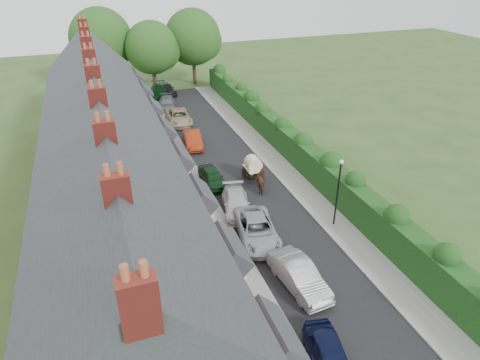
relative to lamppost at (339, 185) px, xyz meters
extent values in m
plane|color=#2D4C1E|center=(-3.40, -4.00, -3.30)|extent=(140.00, 140.00, 0.00)
cube|color=black|center=(-3.90, 7.00, -3.29)|extent=(6.00, 58.00, 0.02)
cube|color=gray|center=(0.20, 7.00, -3.24)|extent=(2.20, 58.00, 0.12)
cube|color=gray|center=(-7.75, 7.00, -3.24)|extent=(1.70, 58.00, 0.12)
cube|color=#9A9A95|center=(-0.85, 7.00, -3.23)|extent=(0.18, 58.00, 0.13)
cube|color=#9A9A95|center=(-6.95, 7.00, -3.23)|extent=(0.18, 58.00, 0.13)
cube|color=#113812|center=(2.00, 7.00, -2.05)|extent=(1.50, 58.00, 2.50)
cube|color=maroon|center=(-14.40, 6.00, -0.05)|extent=(8.00, 40.00, 6.50)
cube|color=#28292F|center=(-14.40, 6.00, 3.20)|extent=(8.00, 40.20, 8.00)
cube|color=#28292F|center=(-10.20, -12.10, 2.30)|extent=(1.70, 2.60, 1.70)
cube|color=white|center=(-10.35, -10.10, 1.10)|extent=(0.12, 1.20, 1.60)
cube|color=white|center=(-10.05, -7.10, -0.70)|extent=(0.70, 2.40, 5.20)
cube|color=black|center=(-9.68, -7.10, -1.90)|extent=(0.06, 1.80, 1.60)
cube|color=black|center=(-9.68, -7.10, 0.50)|extent=(0.06, 1.80, 1.60)
cube|color=#28292F|center=(-10.20, -7.10, 2.30)|extent=(1.70, 2.60, 1.70)
cube|color=#3F2D2D|center=(-10.36, -5.00, -2.25)|extent=(0.08, 0.90, 2.10)
cube|color=white|center=(-10.35, -5.10, 1.10)|extent=(0.12, 1.20, 1.60)
cube|color=white|center=(-10.05, -2.10, -0.70)|extent=(0.70, 2.40, 5.20)
cube|color=black|center=(-9.68, -2.10, -1.90)|extent=(0.06, 1.80, 1.60)
cube|color=black|center=(-9.68, -2.10, 0.50)|extent=(0.06, 1.80, 1.60)
cube|color=#28292F|center=(-10.20, -2.10, 2.30)|extent=(1.70, 2.60, 1.70)
cube|color=#3F2D2D|center=(-10.36, 0.00, -2.25)|extent=(0.08, 0.90, 2.10)
cube|color=white|center=(-10.35, -0.10, 1.10)|extent=(0.12, 1.20, 1.60)
cube|color=white|center=(-10.05, 2.90, -0.70)|extent=(0.70, 2.40, 5.20)
cube|color=black|center=(-9.68, 2.90, -1.90)|extent=(0.06, 1.80, 1.60)
cube|color=black|center=(-9.68, 2.90, 0.50)|extent=(0.06, 1.80, 1.60)
cube|color=#28292F|center=(-10.20, 2.90, 2.30)|extent=(1.70, 2.60, 1.70)
cube|color=#3F2D2D|center=(-10.36, 5.00, -2.25)|extent=(0.08, 0.90, 2.10)
cube|color=white|center=(-10.35, 4.90, 1.10)|extent=(0.12, 1.20, 1.60)
cube|color=white|center=(-10.05, 7.90, -0.70)|extent=(0.70, 2.40, 5.20)
cube|color=black|center=(-9.68, 7.90, -1.90)|extent=(0.06, 1.80, 1.60)
cube|color=black|center=(-9.68, 7.90, 0.50)|extent=(0.06, 1.80, 1.60)
cube|color=#28292F|center=(-10.20, 7.90, 2.30)|extent=(1.70, 2.60, 1.70)
cube|color=#3F2D2D|center=(-10.36, 10.00, -2.25)|extent=(0.08, 0.90, 2.10)
cube|color=white|center=(-10.35, 9.90, 1.10)|extent=(0.12, 1.20, 1.60)
cube|color=white|center=(-10.05, 12.90, -0.70)|extent=(0.70, 2.40, 5.20)
cube|color=black|center=(-9.68, 12.90, -1.90)|extent=(0.06, 1.80, 1.60)
cube|color=black|center=(-9.68, 12.90, 0.50)|extent=(0.06, 1.80, 1.60)
cube|color=#28292F|center=(-10.20, 12.90, 2.30)|extent=(1.70, 2.60, 1.70)
cube|color=#3F2D2D|center=(-10.36, 15.00, -2.25)|extent=(0.08, 0.90, 2.10)
cube|color=white|center=(-10.35, 14.90, 1.10)|extent=(0.12, 1.20, 1.60)
cube|color=white|center=(-10.05, 17.90, -0.70)|extent=(0.70, 2.40, 5.20)
cube|color=black|center=(-9.68, 17.90, -1.90)|extent=(0.06, 1.80, 1.60)
cube|color=black|center=(-9.68, 17.90, 0.50)|extent=(0.06, 1.80, 1.60)
cube|color=#28292F|center=(-10.20, 17.90, 2.30)|extent=(1.70, 2.60, 1.70)
cube|color=#3F2D2D|center=(-10.36, 20.00, -2.25)|extent=(0.08, 0.90, 2.10)
cube|color=white|center=(-10.35, 19.90, 1.10)|extent=(0.12, 1.20, 1.60)
cube|color=white|center=(-10.05, 22.90, -0.70)|extent=(0.70, 2.40, 5.20)
cube|color=black|center=(-9.68, 22.90, -1.90)|extent=(0.06, 1.80, 1.60)
cube|color=black|center=(-9.68, 22.90, 0.50)|extent=(0.06, 1.80, 1.60)
cube|color=#28292F|center=(-10.20, 22.90, 2.30)|extent=(1.70, 2.60, 1.70)
cube|color=#3F2D2D|center=(-10.36, 25.00, -2.25)|extent=(0.08, 0.90, 2.10)
cube|color=white|center=(-10.35, 24.90, 1.10)|extent=(0.12, 1.20, 1.60)
cube|color=maroon|center=(-14.40, -14.00, 7.00)|extent=(0.90, 0.50, 1.60)
cylinder|color=#9C4F2F|center=(-14.60, -14.00, 7.95)|extent=(0.20, 0.20, 0.50)
cylinder|color=#9C4F2F|center=(-14.20, -14.00, 7.95)|extent=(0.20, 0.20, 0.50)
cube|color=maroon|center=(-14.40, -9.00, 7.00)|extent=(0.90, 0.50, 1.60)
cylinder|color=#9C4F2F|center=(-14.60, -9.00, 7.95)|extent=(0.20, 0.20, 0.50)
cylinder|color=#9C4F2F|center=(-14.20, -9.00, 7.95)|extent=(0.20, 0.20, 0.50)
cube|color=maroon|center=(-14.40, -4.00, 7.00)|extent=(0.90, 0.50, 1.60)
cylinder|color=#9C4F2F|center=(-14.60, -4.00, 7.95)|extent=(0.20, 0.20, 0.50)
cylinder|color=#9C4F2F|center=(-14.20, -4.00, 7.95)|extent=(0.20, 0.20, 0.50)
cube|color=maroon|center=(-14.40, 1.00, 7.00)|extent=(0.90, 0.50, 1.60)
cylinder|color=#9C4F2F|center=(-14.60, 1.00, 7.95)|extent=(0.20, 0.20, 0.50)
cylinder|color=#9C4F2F|center=(-14.20, 1.00, 7.95)|extent=(0.20, 0.20, 0.50)
cube|color=maroon|center=(-14.40, 6.00, 7.00)|extent=(0.90, 0.50, 1.60)
cylinder|color=#9C4F2F|center=(-14.60, 6.00, 7.95)|extent=(0.20, 0.20, 0.50)
cylinder|color=#9C4F2F|center=(-14.20, 6.00, 7.95)|extent=(0.20, 0.20, 0.50)
cube|color=maroon|center=(-14.40, 11.00, 7.00)|extent=(0.90, 0.50, 1.60)
cylinder|color=#9C4F2F|center=(-14.60, 11.00, 7.95)|extent=(0.20, 0.20, 0.50)
cylinder|color=#9C4F2F|center=(-14.20, 11.00, 7.95)|extent=(0.20, 0.20, 0.50)
cube|color=maroon|center=(-14.40, 16.00, 7.00)|extent=(0.90, 0.50, 1.60)
cylinder|color=#9C4F2F|center=(-14.60, 16.00, 7.95)|extent=(0.20, 0.20, 0.50)
cylinder|color=#9C4F2F|center=(-14.20, 16.00, 7.95)|extent=(0.20, 0.20, 0.50)
cube|color=maroon|center=(-14.40, 21.00, 7.00)|extent=(0.90, 0.50, 1.60)
cylinder|color=#9C4F2F|center=(-14.60, 21.00, 7.95)|extent=(0.20, 0.20, 0.50)
cylinder|color=#9C4F2F|center=(-14.20, 21.00, 7.95)|extent=(0.20, 0.20, 0.50)
cube|color=maroon|center=(-14.40, 26.00, 7.00)|extent=(0.90, 0.50, 1.60)
cylinder|color=#9C4F2F|center=(-14.60, 26.00, 7.95)|extent=(0.20, 0.20, 0.50)
cylinder|color=#9C4F2F|center=(-14.20, 26.00, 7.95)|extent=(0.20, 0.20, 0.50)
cube|color=maroon|center=(-8.75, -6.50, -2.85)|extent=(0.30, 4.70, 0.90)
cube|color=maroon|center=(-8.75, -1.50, -2.85)|extent=(0.30, 4.70, 0.90)
cube|color=maroon|center=(-8.75, 3.50, -2.85)|extent=(0.30, 4.70, 0.90)
cube|color=maroon|center=(-8.75, 8.50, -2.85)|extent=(0.30, 4.70, 0.90)
cube|color=maroon|center=(-8.75, 13.50, -2.85)|extent=(0.30, 4.70, 0.90)
cube|color=maroon|center=(-8.75, 18.50, -2.85)|extent=(0.30, 4.70, 0.90)
cube|color=maroon|center=(-8.75, 23.50, -2.85)|extent=(0.30, 4.70, 0.90)
cube|color=maroon|center=(-8.75, -9.00, -2.75)|extent=(0.35, 0.35, 1.10)
cube|color=maroon|center=(-8.75, -4.00, -2.75)|extent=(0.35, 0.35, 1.10)
cube|color=maroon|center=(-8.75, 1.00, -2.75)|extent=(0.35, 0.35, 1.10)
cube|color=maroon|center=(-8.75, 6.00, -2.75)|extent=(0.35, 0.35, 1.10)
cube|color=maroon|center=(-8.75, 11.00, -2.75)|extent=(0.35, 0.35, 1.10)
cube|color=maroon|center=(-8.75, 16.00, -2.75)|extent=(0.35, 0.35, 1.10)
cube|color=maroon|center=(-8.75, 21.00, -2.75)|extent=(0.35, 0.35, 1.10)
cube|color=maroon|center=(-8.75, 26.00, -2.75)|extent=(0.35, 0.35, 1.10)
cylinder|color=black|center=(0.00, 0.00, -0.90)|extent=(0.12, 0.12, 4.80)
cylinder|color=black|center=(0.00, 0.00, 1.55)|extent=(0.20, 0.20, 0.10)
sphere|color=silver|center=(0.00, 0.00, 1.70)|extent=(0.32, 0.32, 0.32)
cylinder|color=#332316|center=(-6.40, 36.00, -0.92)|extent=(0.50, 0.50, 4.75)
sphere|color=#1A4818|center=(-6.40, 36.00, 2.59)|extent=(6.80, 6.80, 6.80)
sphere|color=#1A4818|center=(-5.04, 36.30, 1.93)|extent=(4.76, 4.76, 4.76)
cylinder|color=#332316|center=(-0.40, 38.00, -0.67)|extent=(0.50, 0.50, 5.25)
sphere|color=#1A4818|center=(-0.40, 38.00, 3.21)|extent=(7.60, 7.60, 7.60)
sphere|color=#1A4818|center=(1.12, 38.30, 2.48)|extent=(5.32, 5.32, 5.32)
cylinder|color=#332316|center=(-12.40, 39.00, -0.55)|extent=(0.50, 0.50, 5.50)
sphere|color=#1A4818|center=(-12.40, 39.00, 3.52)|extent=(8.00, 8.00, 8.00)
sphere|color=#1A4818|center=(-10.80, 39.30, 2.75)|extent=(5.60, 5.60, 5.60)
imported|color=black|center=(-6.26, -10.20, -2.57)|extent=(2.47, 4.49, 1.45)
imported|color=#A2A2A6|center=(-5.13, -4.74, -2.51)|extent=(2.17, 4.94, 1.58)
imported|color=#A9ABB0|center=(-5.71, 0.34, -2.55)|extent=(3.28, 5.72, 1.50)
imported|color=silver|center=(-5.88, 4.07, -2.62)|extent=(2.86, 4.99, 1.36)
imported|color=black|center=(-6.40, 8.60, -2.62)|extent=(1.73, 4.04, 1.36)
imported|color=maroon|center=(-6.01, 16.74, -2.57)|extent=(1.99, 4.53, 1.45)
imported|color=tan|center=(-5.94, 23.40, -2.57)|extent=(2.54, 5.28, 1.45)
imported|color=#5C5F64|center=(-6.23, 28.84, -2.64)|extent=(2.60, 4.75, 1.31)
imported|color=black|center=(-5.22, 34.40, -2.53)|extent=(2.45, 4.73, 1.54)
imported|color=#532F1E|center=(-2.91, 6.28, -2.50)|extent=(1.18, 2.02, 1.60)
cube|color=black|center=(-2.91, 8.30, -2.49)|extent=(1.15, 1.91, 0.48)
cylinder|color=beige|center=(-2.91, 8.30, -1.82)|extent=(1.24, 1.19, 1.24)
cube|color=beige|center=(-2.91, 8.30, -2.25)|extent=(1.26, 1.96, 0.04)
cylinder|color=black|center=(-3.53, 8.88, -2.87)|extent=(0.08, 0.86, 0.86)
cylinder|color=black|center=(-2.29, 8.88, -2.87)|extent=(0.08, 0.86, 0.86)
cylinder|color=black|center=(-3.24, 7.25, -2.44)|extent=(0.06, 1.72, 0.06)
cylinder|color=black|center=(-2.58, 7.25, -2.44)|extent=(0.06, 1.72, 0.06)
imported|color=#103517|center=(-6.22, 33.92, -2.56)|extent=(2.66, 5.31, 1.48)
camera|label=1|loc=(-14.64, -21.37, 14.03)|focal=32.00mm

